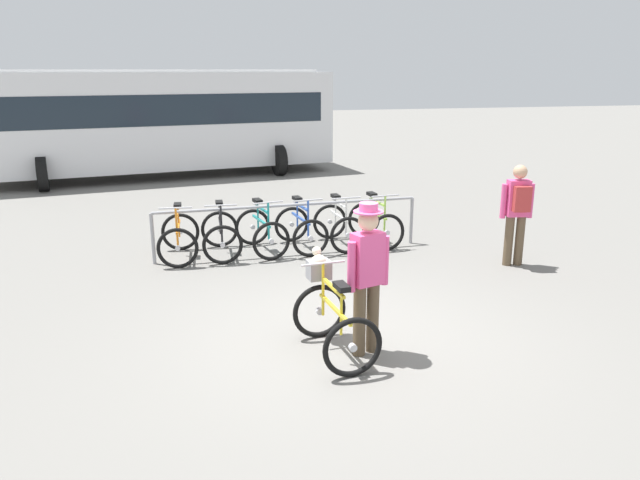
{
  "coord_description": "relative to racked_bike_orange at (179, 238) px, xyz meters",
  "views": [
    {
      "loc": [
        -1.91,
        -6.33,
        3.07
      ],
      "look_at": [
        -0.13,
        0.75,
        1.0
      ],
      "focal_mm": 33.76,
      "sensor_mm": 36.0,
      "label": 1
    }
  ],
  "objects": [
    {
      "name": "featured_bicycle",
      "position": [
        1.57,
        -3.96,
        0.12
      ],
      "size": [
        0.76,
        1.23,
        1.09
      ],
      "color": "black",
      "rests_on": "ground"
    },
    {
      "name": "ground_plane",
      "position": [
        1.84,
        -3.63,
        -0.37
      ],
      "size": [
        80.0,
        80.0,
        0.0
      ],
      "primitive_type": "plane",
      "color": "slate"
    },
    {
      "name": "bike_rack_rail",
      "position": [
        1.86,
        -0.13,
        0.33
      ],
      "size": [
        4.61,
        0.18,
        0.88
      ],
      "color": "#99999E",
      "rests_on": "ground"
    },
    {
      "name": "racked_bike_orange",
      "position": [
        0.0,
        0.0,
        0.0
      ],
      "size": [
        0.73,
        1.16,
        0.98
      ],
      "color": "black",
      "rests_on": "ground"
    },
    {
      "name": "pedestrian_with_backpack",
      "position": [
        5.25,
        -1.68,
        0.57
      ],
      "size": [
        0.52,
        0.38,
        1.64
      ],
      "color": "brown",
      "rests_on": "ground"
    },
    {
      "name": "bus_distant",
      "position": [
        -0.27,
        8.56,
        1.37
      ],
      "size": [
        10.25,
        4.33,
        3.08
      ],
      "color": "silver",
      "rests_on": "ground"
    },
    {
      "name": "racked_bike_blue",
      "position": [
        2.1,
        0.06,
        0.0
      ],
      "size": [
        0.79,
        1.17,
        0.97
      ],
      "color": "black",
      "rests_on": "ground"
    },
    {
      "name": "racked_bike_black",
      "position": [
        0.7,
        0.02,
        0.0
      ],
      "size": [
        0.7,
        1.11,
        0.97
      ],
      "color": "black",
      "rests_on": "ground"
    },
    {
      "name": "racked_bike_lime",
      "position": [
        3.5,
        0.09,
        -0.0
      ],
      "size": [
        0.76,
        1.17,
        0.98
      ],
      "color": "black",
      "rests_on": "ground"
    },
    {
      "name": "racked_bike_teal",
      "position": [
        1.4,
        0.04,
        0.0
      ],
      "size": [
        0.83,
        1.19,
        0.97
      ],
      "color": "black",
      "rests_on": "ground"
    },
    {
      "name": "person_with_featured_bike",
      "position": [
        1.94,
        -4.1,
        0.58
      ],
      "size": [
        0.51,
        0.32,
        1.72
      ],
      "color": "brown",
      "rests_on": "ground"
    },
    {
      "name": "racked_bike_white",
      "position": [
        2.8,
        0.07,
        0.0
      ],
      "size": [
        0.72,
        1.11,
        0.97
      ],
      "color": "black",
      "rests_on": "ground"
    }
  ]
}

